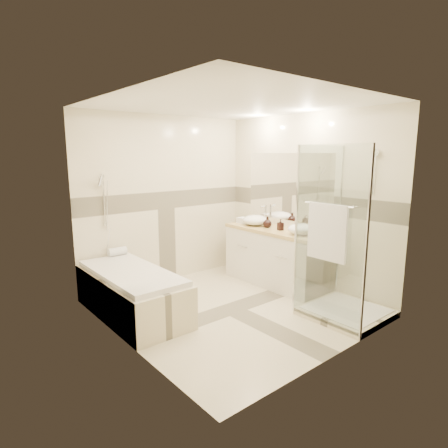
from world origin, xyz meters
TOP-DOWN VIEW (x-y plane):
  - room at (0.06, 0.01)m, footprint 2.82×3.02m
  - bathtub at (-1.02, 0.65)m, footprint 0.75×1.70m
  - vanity at (1.12, 0.30)m, footprint 0.58×1.62m
  - shower_enclosure at (0.83, -0.97)m, footprint 0.96×0.93m
  - vessel_sink_near at (1.10, 0.70)m, footprint 0.39×0.39m
  - vessel_sink_far at (1.10, -0.20)m, footprint 0.37×0.37m
  - faucet_near at (1.32, 0.70)m, footprint 0.12×0.03m
  - faucet_far at (1.32, -0.20)m, footprint 0.11×0.03m
  - amenity_bottle_a at (1.10, 0.18)m, footprint 0.09×0.09m
  - amenity_bottle_b at (1.10, 0.44)m, footprint 0.16×0.16m
  - folded_towels at (1.10, 0.92)m, footprint 0.18×0.28m
  - rolled_towel at (-0.86, 1.39)m, footprint 0.25×0.11m

SIDE VIEW (x-z plane):
  - bathtub at x=-1.02m, z-range 0.03..0.59m
  - vanity at x=1.12m, z-range 0.00..0.85m
  - shower_enclosure at x=0.83m, z-range -0.51..1.53m
  - rolled_towel at x=-0.86m, z-range 0.56..0.67m
  - folded_towels at x=1.10m, z-range 0.85..0.93m
  - vessel_sink_far at x=1.10m, z-range 0.85..1.00m
  - vessel_sink_near at x=1.10m, z-range 0.85..1.01m
  - amenity_bottle_a at x=1.10m, z-range 0.85..1.01m
  - amenity_bottle_b at x=1.10m, z-range 0.85..1.02m
  - faucet_far at x=1.32m, z-range 0.87..1.13m
  - faucet_near at x=1.32m, z-range 0.87..1.17m
  - room at x=0.06m, z-range 0.00..2.52m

